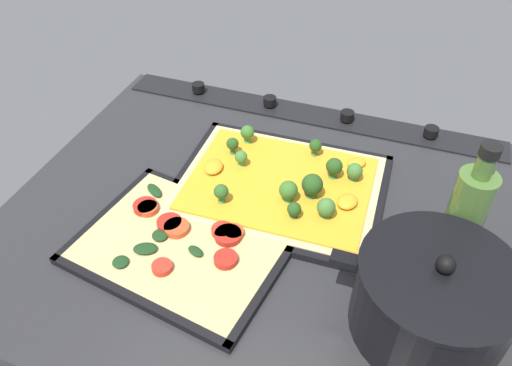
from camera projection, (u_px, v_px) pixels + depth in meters
ground_plane at (257, 222)px, 84.69cm from camera, size 84.39×71.13×3.00cm
stove_control_panel at (307, 113)px, 105.93cm from camera, size 81.01×7.00×2.60cm
baking_tray_front at (279, 189)px, 88.23cm from camera, size 37.06×29.54×1.30cm
broccoli_pizza at (283, 183)px, 87.25cm from camera, size 34.61×27.08×5.80cm
baking_tray_back at (182, 247)px, 78.07cm from camera, size 35.08×28.89×1.30cm
veggie_pizza_back at (182, 242)px, 77.87cm from camera, size 32.33×26.15×1.90cm
cooking_pot at (432, 299)px, 64.21cm from camera, size 27.36×20.56×14.08cm
oil_bottle at (465, 216)px, 71.20cm from camera, size 5.49×5.49×21.51cm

